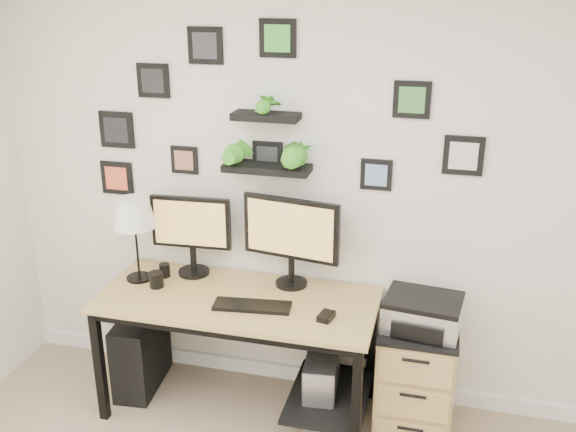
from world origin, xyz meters
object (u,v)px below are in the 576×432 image
(desk, at_px, (245,314))
(printer, at_px, (423,313))
(monitor_left, at_px, (191,230))
(monitor_right, at_px, (291,235))
(pc_tower_black, at_px, (141,351))
(file_cabinet, at_px, (416,376))
(pc_tower_grey, at_px, (322,385))
(mug, at_px, (156,280))
(table_lamp, at_px, (134,215))

(desk, height_order, printer, printer)
(monitor_left, relative_size, monitor_right, 0.86)
(pc_tower_black, bearing_deg, file_cabinet, -4.36)
(pc_tower_black, bearing_deg, monitor_left, 21.63)
(pc_tower_grey, relative_size, printer, 0.99)
(monitor_left, bearing_deg, mug, -123.44)
(table_lamp, bearing_deg, mug, -26.49)
(mug, height_order, pc_tower_grey, mug)
(desk, height_order, mug, mug)
(pc_tower_black, bearing_deg, monitor_right, 4.56)
(monitor_left, bearing_deg, file_cabinet, -5.48)
(printer, bearing_deg, pc_tower_grey, -179.99)
(pc_tower_grey, bearing_deg, mug, -177.24)
(desk, distance_m, pc_tower_black, 0.81)
(table_lamp, xyz_separation_m, printer, (1.70, -0.03, -0.40))
(pc_tower_grey, relative_size, file_cabinet, 0.64)
(desk, distance_m, mug, 0.57)
(table_lamp, relative_size, pc_tower_grey, 1.20)
(printer, bearing_deg, monitor_left, 173.06)
(desk, relative_size, pc_tower_black, 3.26)
(table_lamp, xyz_separation_m, mug, (0.15, -0.07, -0.37))
(pc_tower_black, distance_m, pc_tower_grey, 1.17)
(monitor_right, xyz_separation_m, pc_tower_black, (-0.94, -0.16, -0.83))
(monitor_right, distance_m, file_cabinet, 1.08)
(table_lamp, bearing_deg, monitor_left, 26.18)
(pc_tower_grey, bearing_deg, monitor_left, 168.69)
(desk, bearing_deg, monitor_right, 40.66)
(monitor_right, xyz_separation_m, pc_tower_grey, (0.23, -0.17, -0.87))
(printer, bearing_deg, file_cabinet, 105.23)
(pc_tower_grey, bearing_deg, monitor_right, 143.55)
(monitor_right, height_order, table_lamp, monitor_right)
(table_lamp, distance_m, pc_tower_black, 0.92)
(mug, bearing_deg, pc_tower_black, 162.21)
(table_lamp, height_order, pc_tower_grey, table_lamp)
(monitor_left, height_order, mug, monitor_left)
(pc_tower_black, relative_size, pc_tower_grey, 1.14)
(mug, xyz_separation_m, file_cabinet, (1.54, 0.09, -0.46))
(file_cabinet, bearing_deg, monitor_left, 174.52)
(pc_tower_black, height_order, file_cabinet, file_cabinet)
(monitor_right, xyz_separation_m, printer, (0.78, -0.17, -0.31))
(monitor_left, height_order, file_cabinet, monitor_left)
(file_cabinet, bearing_deg, desk, -176.66)
(monitor_left, xyz_separation_m, table_lamp, (-0.29, -0.14, 0.12))
(monitor_right, xyz_separation_m, mug, (-0.76, -0.22, -0.28))
(pc_tower_black, height_order, pc_tower_grey, pc_tower_black)
(monitor_right, relative_size, file_cabinet, 0.87)
(monitor_right, relative_size, pc_tower_grey, 1.36)
(monitor_right, height_order, mug, monitor_right)
(monitor_left, distance_m, printer, 1.44)
(monitor_left, xyz_separation_m, monitor_right, (0.62, 0.00, 0.03))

